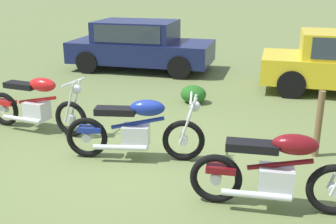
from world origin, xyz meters
The scene contains 7 objects.
ground_plane centered at (0.00, 0.00, 0.00)m, with size 120.00×120.00×0.00m, color olive.
motorcycle_red centered at (-2.16, 0.30, 0.49)m, with size 2.10×0.64×1.02m.
motorcycle_blue centered at (0.03, 0.08, 0.48)m, with size 1.99×1.06×1.02m.
motorcycle_maroon centered at (2.23, -0.39, 0.49)m, with size 1.95×0.87×1.02m.
car_navy centered at (-3.15, 5.54, 0.80)m, with size 4.40×2.63×1.43m.
fence_post_wooden centered at (2.45, 1.42, 0.52)m, with size 0.10×0.10×1.04m, color brown.
shrub_low centered at (-0.36, 3.15, 0.19)m, with size 0.57×0.49×0.39m.
Camera 1 is at (3.05, -4.82, 2.65)m, focal length 43.82 mm.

